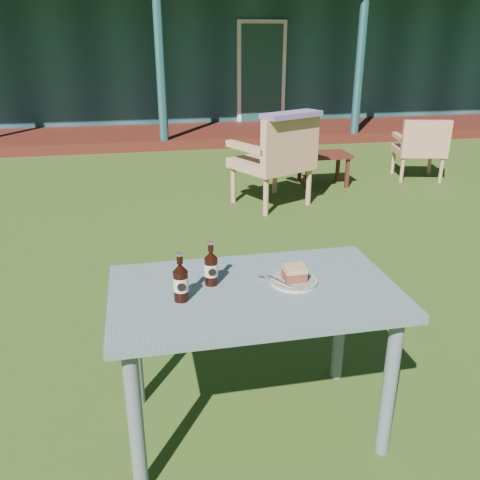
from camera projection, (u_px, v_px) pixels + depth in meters
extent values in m
plane|color=#334916|center=(206.00, 278.00, 3.85)|extent=(80.00, 80.00, 0.00)
cube|color=#1A4043|center=(149.00, 55.00, 12.01)|extent=(15.00, 6.00, 2.60)
cube|color=#481911|center=(162.00, 136.00, 8.91)|extent=(15.00, 1.80, 0.16)
cylinder|color=#1A4043|center=(161.00, 70.00, 7.76)|extent=(0.14, 0.14, 2.45)
cylinder|color=#1A4043|center=(359.00, 68.00, 8.36)|extent=(0.14, 0.14, 2.45)
cube|color=white|center=(261.00, 76.00, 9.74)|extent=(0.95, 0.06, 2.00)
cube|color=#193D38|center=(262.00, 76.00, 9.71)|extent=(0.80, 0.04, 1.85)
cube|color=slate|center=(254.00, 292.00, 2.13)|extent=(1.20, 0.70, 0.04)
cylinder|color=slate|center=(136.00, 422.00, 1.92)|extent=(0.06, 0.06, 0.68)
cylinder|color=slate|center=(389.00, 387.00, 2.12)|extent=(0.06, 0.06, 0.68)
cylinder|color=slate|center=(134.00, 344.00, 2.41)|extent=(0.06, 0.06, 0.68)
cylinder|color=slate|center=(340.00, 321.00, 2.61)|extent=(0.06, 0.06, 0.68)
cylinder|color=silver|center=(294.00, 281.00, 2.17)|extent=(0.20, 0.20, 0.01)
cylinder|color=olive|center=(294.00, 280.00, 2.17)|extent=(0.20, 0.20, 0.00)
cube|color=brown|center=(294.00, 275.00, 2.16)|extent=(0.09, 0.08, 0.04)
cube|color=tan|center=(295.00, 268.00, 2.15)|extent=(0.09, 0.09, 0.02)
cube|color=silver|center=(280.00, 281.00, 2.15)|extent=(0.08, 0.13, 0.00)
cylinder|color=black|center=(211.00, 271.00, 2.14)|extent=(0.06, 0.06, 0.12)
cone|color=black|center=(211.00, 255.00, 2.11)|extent=(0.06, 0.06, 0.03)
cylinder|color=black|center=(211.00, 248.00, 2.10)|extent=(0.02, 0.02, 0.03)
cylinder|color=silver|center=(211.00, 243.00, 2.09)|extent=(0.03, 0.03, 0.01)
cylinder|color=beige|center=(211.00, 269.00, 2.13)|extent=(0.06, 0.06, 0.06)
cylinder|color=black|center=(212.00, 272.00, 2.11)|extent=(0.03, 0.00, 0.03)
cylinder|color=black|center=(181.00, 286.00, 2.01)|extent=(0.06, 0.06, 0.13)
cone|color=black|center=(180.00, 268.00, 1.98)|extent=(0.06, 0.06, 0.03)
cylinder|color=black|center=(180.00, 259.00, 1.96)|extent=(0.03, 0.03, 0.03)
cylinder|color=silver|center=(179.00, 254.00, 1.95)|extent=(0.03, 0.03, 0.01)
cylinder|color=beige|center=(181.00, 284.00, 2.00)|extent=(0.06, 0.06, 0.06)
cylinder|color=black|center=(182.00, 287.00, 1.97)|extent=(0.03, 0.00, 0.03)
cylinder|color=silver|center=(262.00, 278.00, 2.21)|extent=(0.03, 0.03, 0.01)
cube|color=tan|center=(271.00, 163.00, 5.41)|extent=(0.93, 0.91, 0.10)
cube|color=tan|center=(291.00, 141.00, 5.09)|extent=(0.68, 0.39, 0.47)
cube|color=tan|center=(292.00, 140.00, 5.53)|extent=(0.34, 0.59, 0.07)
cube|color=tan|center=(247.00, 148.00, 5.17)|extent=(0.34, 0.59, 0.07)
cylinder|color=tan|center=(275.00, 176.00, 5.88)|extent=(0.06, 0.06, 0.39)
cylinder|color=tan|center=(233.00, 185.00, 5.54)|extent=(0.06, 0.06, 0.39)
cylinder|color=tan|center=(309.00, 187.00, 5.46)|extent=(0.06, 0.06, 0.39)
cylinder|color=tan|center=(266.00, 197.00, 5.13)|extent=(0.06, 0.06, 0.39)
cube|color=tan|center=(418.00, 151.00, 6.44)|extent=(0.68, 0.65, 0.08)
cube|color=tan|center=(426.00, 136.00, 6.14)|extent=(0.57, 0.20, 0.37)
cube|color=tan|center=(440.00, 137.00, 6.39)|extent=(0.18, 0.50, 0.05)
cube|color=tan|center=(399.00, 137.00, 6.41)|extent=(0.18, 0.50, 0.05)
cylinder|color=tan|center=(430.00, 162.00, 6.72)|extent=(0.04, 0.04, 0.32)
cylinder|color=tan|center=(393.00, 162.00, 6.73)|extent=(0.04, 0.04, 0.32)
cylinder|color=tan|center=(441.00, 170.00, 6.30)|extent=(0.04, 0.04, 0.32)
cylinder|color=tan|center=(402.00, 170.00, 6.32)|extent=(0.04, 0.04, 0.32)
cube|color=slate|center=(292.00, 115.00, 4.99)|extent=(0.68, 0.49, 0.05)
cube|color=#481911|center=(324.00, 155.00, 6.11)|extent=(0.60, 0.40, 0.04)
cube|color=#481911|center=(307.00, 175.00, 6.00)|extent=(0.04, 0.04, 0.36)
cube|color=#481911|center=(347.00, 173.00, 6.09)|extent=(0.04, 0.04, 0.36)
cube|color=#481911|center=(300.00, 169.00, 6.27)|extent=(0.04, 0.04, 0.36)
cube|color=#481911|center=(338.00, 167.00, 6.36)|extent=(0.04, 0.04, 0.36)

